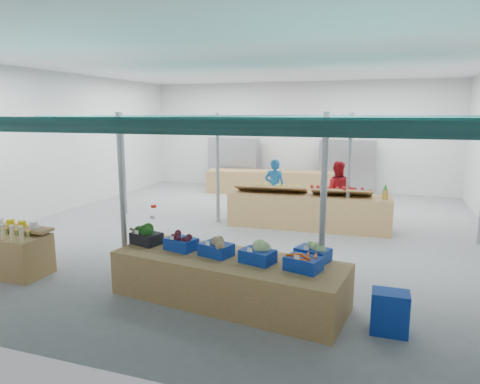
{
  "coord_description": "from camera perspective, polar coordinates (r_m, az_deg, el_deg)",
  "views": [
    {
      "loc": [
        3.34,
        -10.3,
        2.97
      ],
      "look_at": [
        0.37,
        -1.6,
        1.28
      ],
      "focal_mm": 32.0,
      "sensor_mm": 36.0,
      "label": 1
    }
  ],
  "objects": [
    {
      "name": "bottle_shelf",
      "position": [
        9.26,
        -28.74,
        -6.92
      ],
      "size": [
        1.7,
        1.06,
        1.04
      ],
      "rotation": [
        0.0,
        0.0,
        0.0
      ],
      "color": "olive",
      "rests_on": "floor"
    },
    {
      "name": "crate_cabbage",
      "position": [
        6.58,
        2.37,
        -8.07
      ],
      "size": [
        0.58,
        0.47,
        0.35
      ],
      "rotation": [
        0.0,
        0.0,
        -0.27
      ],
      "color": "navy",
      "rests_on": "veg_counter"
    },
    {
      "name": "sparrow",
      "position": [
        7.65,
        -13.98,
        -5.04
      ],
      "size": [
        0.12,
        0.09,
        0.11
      ],
      "rotation": [
        0.0,
        0.0,
        -0.27
      ],
      "color": "brown",
      "rests_on": "crate_broccoli"
    },
    {
      "name": "crate_beets",
      "position": [
        7.25,
        -7.86,
        -6.62
      ],
      "size": [
        0.58,
        0.47,
        0.29
      ],
      "rotation": [
        0.0,
        0.0,
        -0.27
      ],
      "color": "navy",
      "rests_on": "veg_counter"
    },
    {
      "name": "back_shelving_left",
      "position": [
        17.43,
        -0.84,
        3.9
      ],
      "size": [
        2.0,
        0.5,
        2.0
      ],
      "primitive_type": "cube",
      "color": "#B23F33",
      "rests_on": "floor"
    },
    {
      "name": "hall",
      "position": [
        12.21,
        3.02,
        8.85
      ],
      "size": [
        13.0,
        13.0,
        13.0
      ],
      "color": "silver",
      "rests_on": "ground"
    },
    {
      "name": "floor",
      "position": [
        11.23,
        0.87,
        -4.95
      ],
      "size": [
        13.0,
        13.0,
        0.0
      ],
      "primitive_type": "plane",
      "color": "slate",
      "rests_on": "ground"
    },
    {
      "name": "far_counter",
      "position": [
        16.26,
        3.96,
        1.35
      ],
      "size": [
        4.8,
        1.76,
        0.85
      ],
      "primitive_type": "cube",
      "rotation": [
        0.0,
        0.0,
        0.18
      ],
      "color": "olive",
      "rests_on": "floor"
    },
    {
      "name": "pole_ribbon",
      "position": [
        8.95,
        -11.46,
        -2.01
      ],
      "size": [
        0.12,
        0.12,
        0.28
      ],
      "color": "red",
      "rests_on": "pole_grid"
    },
    {
      "name": "crate_celeriac",
      "position": [
        6.9,
        -3.19,
        -7.32
      ],
      "size": [
        0.58,
        0.47,
        0.31
      ],
      "rotation": [
        0.0,
        0.0,
        -0.27
      ],
      "color": "navy",
      "rests_on": "veg_counter"
    },
    {
      "name": "vendor_left",
      "position": [
        12.64,
        4.63,
        0.64
      ],
      "size": [
        0.62,
        0.42,
        1.67
      ],
      "primitive_type": "imported",
      "rotation": [
        0.0,
        0.0,
        3.18
      ],
      "color": "#195FA3",
      "rests_on": "floor"
    },
    {
      "name": "crate_broccoli",
      "position": [
        7.67,
        -12.38,
        -5.63
      ],
      "size": [
        0.58,
        0.47,
        0.35
      ],
      "rotation": [
        0.0,
        0.0,
        -0.27
      ],
      "color": "black",
      "rests_on": "veg_counter"
    },
    {
      "name": "apple_heap_red",
      "position": [
        11.13,
        13.42,
        0.22
      ],
      "size": [
        1.55,
        0.82,
        0.27
      ],
      "rotation": [
        0.0,
        0.0,
        0.08
      ],
      "color": "#997247",
      "rests_on": "fruit_counter"
    },
    {
      "name": "fruit_counter",
      "position": [
        11.42,
        9.08,
        -2.51
      ],
      "size": [
        4.21,
        1.16,
        0.89
      ],
      "primitive_type": "cube",
      "rotation": [
        0.0,
        0.0,
        0.04
      ],
      "color": "olive",
      "rests_on": "floor"
    },
    {
      "name": "awnings",
      "position": [
        8.94,
        2.04,
        9.17
      ],
      "size": [
        9.5,
        7.08,
        0.3
      ],
      "color": "#0A2B2A",
      "rests_on": "pole_grid"
    },
    {
      "name": "apple_heap_yellow",
      "position": [
        11.37,
        4.13,
        0.7
      ],
      "size": [
        1.95,
        0.85,
        0.27
      ],
      "rotation": [
        0.0,
        0.0,
        0.08
      ],
      "color": "#997247",
      "rests_on": "fruit_counter"
    },
    {
      "name": "pole_grid",
      "position": [
        9.01,
        2.0,
        3.0
      ],
      "size": [
        10.0,
        4.6,
        3.0
      ],
      "color": "gray",
      "rests_on": "floor"
    },
    {
      "name": "vendor_right",
      "position": [
        12.33,
        12.76,
        0.16
      ],
      "size": [
        0.84,
        0.66,
        1.67
      ],
      "primitive_type": "imported",
      "rotation": [
        0.0,
        0.0,
        3.18
      ],
      "color": "red",
      "rests_on": "floor"
    },
    {
      "name": "crate_stack",
      "position": [
        6.4,
        19.33,
        -14.91
      ],
      "size": [
        0.5,
        0.35,
        0.6
      ],
      "primitive_type": "cube",
      "rotation": [
        0.0,
        0.0,
        0.01
      ],
      "color": "navy",
      "rests_on": "floor"
    },
    {
      "name": "back_shelving_right",
      "position": [
        16.47,
        14.09,
        3.21
      ],
      "size": [
        2.0,
        0.5,
        2.0
      ],
      "primitive_type": "cube",
      "color": "#B23F33",
      "rests_on": "floor"
    },
    {
      "name": "pineapple",
      "position": [
        11.12,
        18.8,
        0.03
      ],
      "size": [
        0.14,
        0.14,
        0.39
      ],
      "rotation": [
        0.0,
        0.0,
        0.08
      ],
      "color": "#8C6019",
      "rests_on": "fruit_counter"
    },
    {
      "name": "crate_carrots",
      "position": [
        6.35,
        8.44,
        -9.33
      ],
      "size": [
        0.58,
        0.47,
        0.29
      ],
      "rotation": [
        0.0,
        0.0,
        -0.27
      ],
      "color": "navy",
      "rests_on": "veg_counter"
    },
    {
      "name": "veg_counter",
      "position": [
        6.98,
        -1.63,
        -11.54
      ],
      "size": [
        3.88,
        1.74,
        0.73
      ],
      "primitive_type": "cube",
      "rotation": [
        0.0,
        0.0,
        -0.14
      ],
      "color": "olive",
      "rests_on": "floor"
    },
    {
      "name": "crate_extra",
      "position": [
        6.76,
        9.71,
        -7.81
      ],
      "size": [
        0.59,
        0.49,
        0.32
      ],
      "rotation": [
        0.0,
        0.0,
        -0.33
      ],
      "color": "navy",
      "rests_on": "veg_counter"
    }
  ]
}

